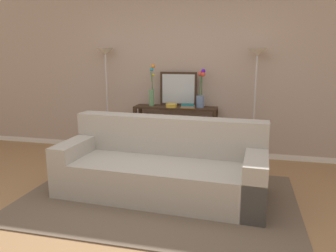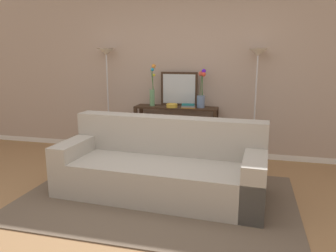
{
  "view_description": "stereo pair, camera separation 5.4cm",
  "coord_description": "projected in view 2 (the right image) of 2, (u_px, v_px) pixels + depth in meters",
  "views": [
    {
      "loc": [
        1.02,
        -2.88,
        1.63
      ],
      "look_at": [
        -0.0,
        1.35,
        0.67
      ],
      "focal_mm": 34.88,
      "sensor_mm": 36.0,
      "label": 1
    },
    {
      "loc": [
        1.07,
        -2.86,
        1.63
      ],
      "look_at": [
        -0.0,
        1.35,
        0.67
      ],
      "focal_mm": 34.88,
      "sensor_mm": 36.0,
      "label": 2
    }
  ],
  "objects": [
    {
      "name": "ground_plane",
      "position": [
        135.0,
        219.0,
        3.32
      ],
      "size": [
        16.0,
        16.0,
        0.02
      ],
      "primitive_type": "cube",
      "color": "#9E754C"
    },
    {
      "name": "floor_lamp_right",
      "position": [
        257.0,
        74.0,
        4.76
      ],
      "size": [
        0.28,
        0.28,
        1.71
      ],
      "color": "silver",
      "rests_on": "ground"
    },
    {
      "name": "console_table",
      "position": [
        176.0,
        123.0,
        5.19
      ],
      "size": [
        1.31,
        0.32,
        0.83
      ],
      "color": "#382619",
      "rests_on": "ground"
    },
    {
      "name": "vase_tall_flowers",
      "position": [
        152.0,
        91.0,
        5.16
      ],
      "size": [
        0.11,
        0.09,
        0.66
      ],
      "color": "#669E6B",
      "rests_on": "console_table"
    },
    {
      "name": "back_wall",
      "position": [
        184.0,
        71.0,
        5.28
      ],
      "size": [
        12.0,
        0.15,
        2.72
      ],
      "color": "white",
      "rests_on": "ground"
    },
    {
      "name": "book_stack",
      "position": [
        188.0,
        106.0,
        5.01
      ],
      "size": [
        0.23,
        0.15,
        0.06
      ],
      "color": "#B77F33",
      "rests_on": "console_table"
    },
    {
      "name": "vase_short_flowers",
      "position": [
        201.0,
        94.0,
        5.0
      ],
      "size": [
        0.13,
        0.13,
        0.59
      ],
      "color": "#6B84AD",
      "rests_on": "console_table"
    },
    {
      "name": "wall_mirror",
      "position": [
        179.0,
        89.0,
        5.19
      ],
      "size": [
        0.59,
        0.02,
        0.53
      ],
      "color": "#382619",
      "rests_on": "console_table"
    },
    {
      "name": "book_row_under_console",
      "position": [
        155.0,
        152.0,
        5.38
      ],
      "size": [
        0.37,
        0.18,
        0.13
      ],
      "color": "silver",
      "rests_on": "ground"
    },
    {
      "name": "couch",
      "position": [
        161.0,
        168.0,
        3.87
      ],
      "size": [
        2.43,
        1.06,
        0.88
      ],
      "color": "#ADA89E",
      "rests_on": "ground"
    },
    {
      "name": "area_rug",
      "position": [
        157.0,
        198.0,
        3.78
      ],
      "size": [
        3.09,
        2.05,
        0.01
      ],
      "color": "brown",
      "rests_on": "ground"
    },
    {
      "name": "fruit_bowl",
      "position": [
        172.0,
        106.0,
        5.05
      ],
      "size": [
        0.17,
        0.17,
        0.06
      ],
      "color": "gold",
      "rests_on": "console_table"
    },
    {
      "name": "floor_lamp_left",
      "position": [
        107.0,
        71.0,
        5.33
      ],
      "size": [
        0.28,
        0.28,
        1.73
      ],
      "color": "silver",
      "rests_on": "ground"
    }
  ]
}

